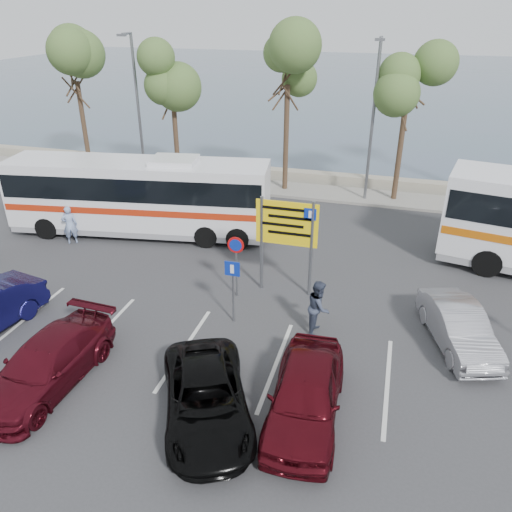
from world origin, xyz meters
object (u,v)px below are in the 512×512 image
(street_lamp_left, at_px, (137,101))
(suv_black, at_px, (206,398))
(car_red, at_px, (306,394))
(direction_sign, at_px, (287,231))
(pedestrian_near, at_px, (70,225))
(car_maroon, at_px, (47,364))
(car_silver_b, at_px, (459,327))
(street_lamp_right, at_px, (373,114))
(pedestrian_far, at_px, (319,307))
(coach_bus_left, at_px, (139,199))

(street_lamp_left, relative_size, suv_black, 1.79)
(car_red, bearing_deg, direction_sign, 104.72)
(pedestrian_near, bearing_deg, car_maroon, 88.12)
(car_silver_b, bearing_deg, street_lamp_right, 89.63)
(pedestrian_far, bearing_deg, street_lamp_right, -6.98)
(car_maroon, relative_size, pedestrian_far, 2.52)
(direction_sign, bearing_deg, pedestrian_far, -54.31)
(street_lamp_left, distance_m, coach_bus_left, 8.37)
(car_maroon, xyz_separation_m, pedestrian_near, (-4.84, 8.17, 0.19))
(car_maroon, bearing_deg, car_silver_b, 27.55)
(coach_bus_left, relative_size, car_silver_b, 3.02)
(street_lamp_left, relative_size, car_maroon, 1.73)
(car_red, xyz_separation_m, suv_black, (-2.40, -0.70, -0.12))
(car_red, relative_size, pedestrian_far, 2.37)
(street_lamp_left, height_order, suv_black, street_lamp_left)
(street_lamp_left, distance_m, car_red, 21.16)
(pedestrian_far, bearing_deg, car_red, 179.70)
(street_lamp_right, distance_m, car_maroon, 18.88)
(car_red, height_order, pedestrian_far, pedestrian_far)
(car_red, relative_size, suv_black, 0.97)
(car_red, distance_m, suv_black, 2.50)
(car_silver_b, xyz_separation_m, pedestrian_far, (-4.26, -0.50, 0.28))
(coach_bus_left, bearing_deg, direction_sign, -23.76)
(street_lamp_left, height_order, car_maroon, street_lamp_left)
(car_silver_b, bearing_deg, pedestrian_far, 168.63)
(street_lamp_right, bearing_deg, car_silver_b, -72.29)
(pedestrian_near, relative_size, pedestrian_far, 0.94)
(pedestrian_near, bearing_deg, suv_black, 106.81)
(street_lamp_right, distance_m, pedestrian_far, 13.06)
(street_lamp_left, height_order, pedestrian_near, street_lamp_left)
(street_lamp_right, relative_size, coach_bus_left, 0.68)
(coach_bus_left, xyz_separation_m, car_red, (9.40, -9.30, -0.93))
(suv_black, height_order, car_silver_b, car_silver_b)
(direction_sign, height_order, suv_black, direction_sign)
(direction_sign, distance_m, car_silver_b, 6.33)
(car_maroon, distance_m, car_red, 7.10)
(street_lamp_right, xyz_separation_m, coach_bus_left, (-9.50, -7.02, -2.93))
(coach_bus_left, relative_size, pedestrian_far, 6.42)
(street_lamp_left, bearing_deg, street_lamp_right, 0.00)
(street_lamp_left, distance_m, car_maroon, 18.42)
(street_lamp_left, distance_m, direction_sign, 15.24)
(car_silver_b, bearing_deg, coach_bus_left, 141.37)
(car_red, bearing_deg, suv_black, -166.64)
(street_lamp_right, relative_size, pedestrian_far, 4.35)
(suv_black, height_order, pedestrian_far, pedestrian_far)
(coach_bus_left, height_order, car_silver_b, coach_bus_left)
(street_lamp_left, xyz_separation_m, car_maroon, (5.84, -17.02, -3.93))
(car_maroon, height_order, pedestrian_near, pedestrian_near)
(suv_black, bearing_deg, pedestrian_near, 113.84)
(street_lamp_right, height_order, pedestrian_far, street_lamp_right)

